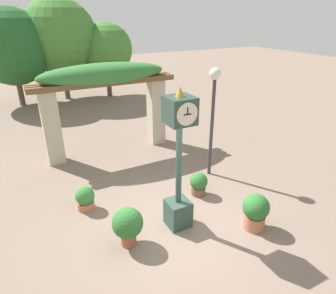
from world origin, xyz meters
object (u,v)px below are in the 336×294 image
(potted_plant_far_right, at_px, (85,198))
(potted_plant_near_left, at_px, (199,183))
(potted_plant_near_right, at_px, (256,211))
(lamp_post, at_px, (213,100))
(pedestal_clock, at_px, (179,163))
(potted_plant_far_left, at_px, (128,224))

(potted_plant_far_right, bearing_deg, potted_plant_near_left, -14.74)
(potted_plant_near_right, xyz_separation_m, lamp_post, (0.55, 2.59, 1.88))
(potted_plant_near_left, xyz_separation_m, lamp_post, (0.93, 0.83, 2.00))
(pedestal_clock, height_order, potted_plant_far_left, pedestal_clock)
(pedestal_clock, xyz_separation_m, potted_plant_near_left, (1.12, 0.86, -1.28))
(pedestal_clock, height_order, lamp_post, pedestal_clock)
(pedestal_clock, xyz_separation_m, potted_plant_far_left, (-1.25, -0.08, -1.11))
(potted_plant_far_right, height_order, lamp_post, lamp_post)
(potted_plant_far_left, distance_m, potted_plant_far_right, 1.78)
(potted_plant_near_left, distance_m, potted_plant_far_right, 2.98)
(lamp_post, bearing_deg, potted_plant_near_right, -102.03)
(lamp_post, bearing_deg, potted_plant_far_right, -178.98)
(pedestal_clock, relative_size, potted_plant_far_right, 5.23)
(potted_plant_far_left, bearing_deg, potted_plant_near_right, -16.85)
(potted_plant_near_left, height_order, lamp_post, lamp_post)
(lamp_post, bearing_deg, potted_plant_near_left, -138.26)
(potted_plant_far_right, bearing_deg, lamp_post, 1.02)
(potted_plant_near_left, xyz_separation_m, potted_plant_far_right, (-2.88, 0.76, -0.02))
(pedestal_clock, xyz_separation_m, lamp_post, (2.05, 1.68, 0.72))
(pedestal_clock, bearing_deg, potted_plant_near_right, -31.25)
(potted_plant_near_right, height_order, potted_plant_far_right, potted_plant_near_right)
(potted_plant_far_right, distance_m, lamp_post, 4.31)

